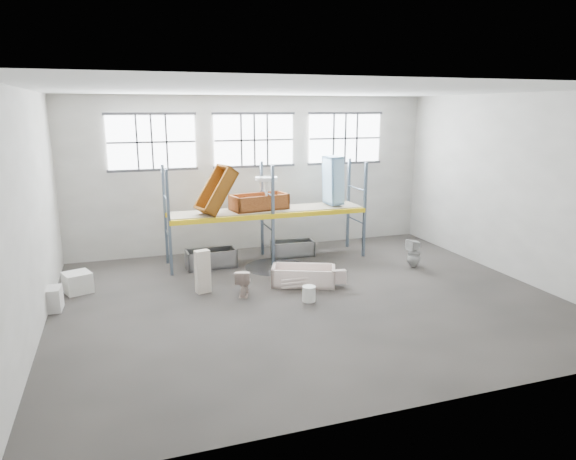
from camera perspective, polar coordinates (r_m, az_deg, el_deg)
name	(u,v)px	position (r m, az deg, el deg)	size (l,w,h in m)	color
floor	(307,300)	(12.80, 2.15, -7.82)	(12.00, 10.00, 0.10)	#4E4742
ceiling	(309,88)	(11.93, 2.37, 15.65)	(12.00, 10.00, 0.10)	silver
wall_back	(254,174)	(16.87, -3.85, 6.31)	(12.00, 0.10, 5.00)	#A19D94
wall_front	(430,256)	(7.71, 15.65, -2.80)	(12.00, 0.10, 5.00)	#A6A399
wall_left	(26,215)	(11.49, -27.27, 1.45)	(0.10, 10.00, 5.00)	#A6A39B
wall_right	(514,187)	(15.31, 24.02, 4.44)	(0.10, 10.00, 5.00)	#B1ADA3
window_left	(152,142)	(16.15, -15.01, 9.49)	(2.60, 0.04, 1.60)	white
window_mid	(254,140)	(16.66, -3.81, 10.02)	(2.60, 0.04, 1.60)	white
window_right	(345,138)	(17.75, 6.39, 10.18)	(2.60, 0.04, 1.60)	white
rack_upright_la	(169,223)	(14.44, -13.17, 0.73)	(0.08, 0.08, 3.00)	slate
rack_upright_lb	(165,215)	(15.61, -13.60, 1.65)	(0.08, 0.08, 3.00)	slate
rack_upright_ma	(273,216)	(14.99, -1.70, 1.55)	(0.08, 0.08, 3.00)	slate
rack_upright_mb	(262,209)	(16.12, -2.93, 2.39)	(0.08, 0.08, 3.00)	slate
rack_upright_ra	(365,210)	(16.10, 8.58, 2.24)	(0.08, 0.08, 3.00)	slate
rack_upright_rb	(348,203)	(17.16, 6.77, 2.98)	(0.08, 0.08, 3.00)	slate
rack_beam_front	(273,216)	(14.99, -1.70, 1.55)	(6.00, 0.10, 0.14)	yellow
rack_beam_back	(262,209)	(16.12, -2.93, 2.39)	(6.00, 0.10, 0.14)	yellow
shelf_deck	(267,210)	(15.54, -2.34, 2.27)	(5.90, 1.10, 0.03)	gray
wet_patch	(275,267)	(15.19, -1.44, -4.13)	(1.80, 1.80, 0.00)	black
bathtub_beige	(303,276)	(13.63, 1.74, -5.13)	(1.68, 0.79, 0.49)	white
cistern_spare	(339,277)	(13.51, 5.69, -5.23)	(0.38, 0.18, 0.36)	beige
sink_in_tub	(309,281)	(13.48, 2.32, -5.75)	(0.42, 0.42, 0.14)	#EFE1C6
toilet_beige	(243,282)	(12.92, -5.02, -5.80)	(0.38, 0.67, 0.68)	beige
cistern_tall	(203,271)	(13.15, -9.53, -4.61)	(0.36, 0.23, 1.11)	beige
toilet_white	(414,253)	(15.52, 13.91, -2.54)	(0.38, 0.39, 0.84)	silver
steel_tub_left	(211,258)	(15.25, -8.59, -3.17)	(1.46, 0.68, 0.53)	#95979C
steel_tub_right	(293,248)	(16.27, 0.53, -2.05)	(1.32, 0.62, 0.48)	#A7AAAD
rust_tub_flat	(259,202)	(15.50, -3.25, 3.14)	(1.70, 0.80, 0.48)	#965120
rust_tub_tilted	(216,190)	(14.88, -8.05, 4.45)	(1.47, 0.69, 0.41)	#88450B
sink_on_shelf	(266,195)	(15.15, -2.43, 3.96)	(0.66, 0.51, 0.58)	white
blue_tub_upright	(333,180)	(16.12, 5.07, 5.58)	(1.50, 0.70, 0.42)	#99CDF6
bucket	(309,294)	(12.51, 2.36, -7.15)	(0.33, 0.33, 0.38)	silver
carton_near	(47,299)	(13.17, -25.39, -7.04)	(0.64, 0.55, 0.55)	beige
carton_far	(78,282)	(14.14, -22.51, -5.44)	(0.62, 0.62, 0.52)	silver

